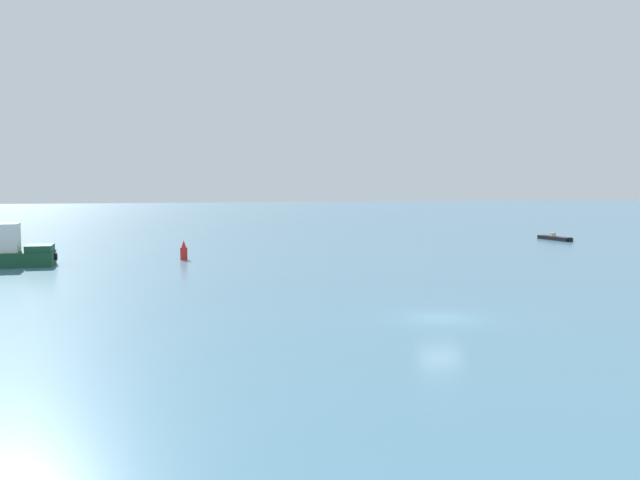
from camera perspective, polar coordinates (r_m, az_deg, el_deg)
The scene contains 4 objects.
ground_plane at distance 42.38m, azimuth 9.42°, elevation -6.05°, with size 400.00×400.00×0.00m, color teal.
fishing_skiff at distance 98.45m, azimuth 17.95°, elevation 0.14°, with size 2.12×5.86×0.96m.
tugboat at distance 71.57m, azimuth -23.31°, elevation -0.86°, with size 8.54×3.86×5.11m.
channel_buoy_red at distance 72.49m, azimuth -10.64°, elevation -0.88°, with size 0.70×0.70×1.90m.
Camera 1 is at (-14.97, -38.84, 8.00)m, focal length 40.79 mm.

